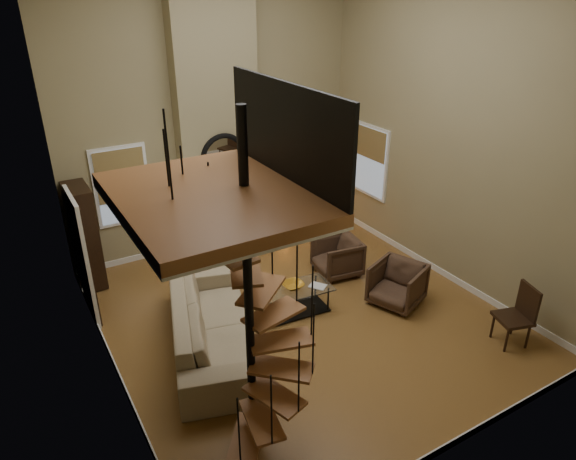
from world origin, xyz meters
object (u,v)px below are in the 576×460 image
armchair_far (399,283)px  accent_lamp (285,220)px  coffee_table (294,298)px  floor_lamp (192,210)px  sofa (212,324)px  armchair_near (341,256)px  hutch (84,236)px  side_chair (519,313)px

armchair_far → accent_lamp: bearing=162.5°
coffee_table → floor_lamp: (-1.01, 1.80, 1.13)m
sofa → coffee_table: (1.52, 0.12, -0.11)m
coffee_table → armchair_far: bearing=-19.4°
coffee_table → floor_lamp: size_ratio=0.75×
sofa → armchair_near: bearing=-57.8°
armchair_near → sofa: bearing=-66.1°
hutch → armchair_far: (4.43, -3.33, -0.60)m
armchair_far → floor_lamp: 3.80m
accent_lamp → armchair_far: bearing=-85.7°
armchair_far → accent_lamp: armchair_far is taller
hutch → armchair_far: hutch is taller
armchair_near → side_chair: size_ratio=0.80×
hutch → armchair_far: 5.57m
floor_lamp → coffee_table: bearing=-60.7°
armchair_far → hutch: bearing=-148.7°
sofa → armchair_near: (2.96, 0.80, -0.04)m
armchair_near → side_chair: side_chair is taller
floor_lamp → side_chair: 5.53m
accent_lamp → side_chair: 5.33m
floor_lamp → sofa: bearing=-105.1°
floor_lamp → accent_lamp: floor_lamp is taller
hutch → side_chair: 7.30m
hutch → armchair_near: 4.65m
armchair_near → hutch: bearing=-107.5°
armchair_near → coffee_table: bearing=-55.7°
hutch → coffee_table: 3.89m
armchair_near → floor_lamp: (-2.44, 1.11, 1.06)m
hutch → side_chair: hutch is taller
armchair_near → armchair_far: armchair_far is taller
floor_lamp → accent_lamp: size_ratio=3.17×
hutch → armchair_near: (4.13, -2.03, -0.60)m
armchair_far → coffee_table: armchair_far is taller
side_chair → armchair_far: bearing=113.0°
armchair_far → coffee_table: bearing=-131.2°
hutch → floor_lamp: size_ratio=1.09×
hutch → floor_lamp: hutch is taller
hutch → accent_lamp: (4.17, 0.11, -0.70)m
armchair_far → floor_lamp: floor_lamp is taller
sofa → armchair_far: sofa is taller
floor_lamp → armchair_near: bearing=-24.4°
sofa → floor_lamp: (0.51, 1.91, 1.02)m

